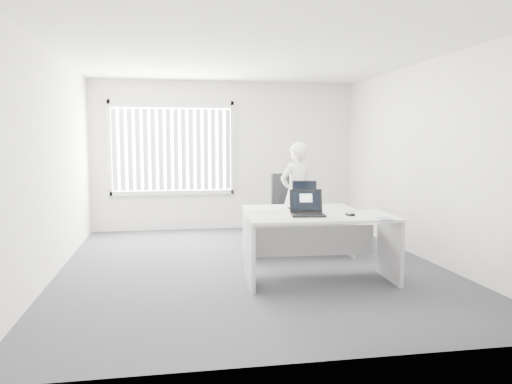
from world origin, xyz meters
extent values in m
plane|color=#49484F|center=(0.00, 0.00, 0.00)|extent=(6.00, 6.00, 0.00)
cube|color=silver|center=(0.00, 3.00, 1.40)|extent=(5.00, 0.02, 2.80)
cube|color=silver|center=(0.00, -3.00, 1.40)|extent=(5.00, 0.02, 2.80)
cube|color=silver|center=(-2.50, 0.00, 1.40)|extent=(0.02, 6.00, 2.80)
cube|color=silver|center=(2.50, 0.00, 1.40)|extent=(0.02, 6.00, 2.80)
cube|color=silver|center=(0.00, 0.00, 2.80)|extent=(5.00, 6.00, 0.02)
cube|color=silver|center=(-1.00, 2.96, 1.55)|extent=(2.32, 0.06, 1.76)
cube|color=white|center=(0.69, -0.91, 0.78)|extent=(1.79, 0.90, 0.03)
cube|color=#ACACAF|center=(-0.16, -0.87, 0.38)|extent=(0.08, 0.76, 0.77)
cube|color=#ACACAF|center=(1.54, -0.95, 0.38)|extent=(0.08, 0.76, 0.77)
cube|color=white|center=(0.77, 0.50, 0.70)|extent=(1.61, 0.83, 0.03)
cube|color=#ACACAF|center=(0.01, 0.55, 0.34)|extent=(0.08, 0.68, 0.68)
cube|color=#ACACAF|center=(1.53, 0.45, 0.34)|extent=(0.08, 0.68, 0.68)
cylinder|color=black|center=(0.96, 1.78, 0.04)|extent=(0.78, 0.78, 0.08)
cylinder|color=black|center=(0.96, 1.78, 0.24)|extent=(0.07, 0.07, 0.49)
cube|color=black|center=(0.96, 1.78, 0.49)|extent=(0.59, 0.59, 0.07)
cube|color=black|center=(0.91, 1.99, 0.82)|extent=(0.47, 0.18, 0.58)
imported|color=silver|center=(0.98, 1.37, 0.83)|extent=(0.71, 0.60, 1.66)
cube|color=silver|center=(1.04, -1.06, 0.80)|extent=(0.36, 0.30, 0.00)
cube|color=white|center=(1.32, -1.27, 0.80)|extent=(0.17, 0.22, 0.01)
cube|color=black|center=(0.83, 0.35, 0.72)|extent=(0.49, 0.21, 0.02)
camera|label=1|loc=(-1.09, -6.51, 1.67)|focal=35.00mm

